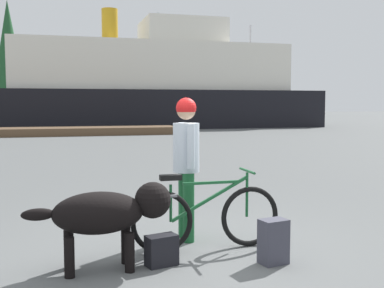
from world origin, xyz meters
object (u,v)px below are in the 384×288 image
at_px(bicycle, 206,217).
at_px(sailboat_moored, 250,117).
at_px(handbag_pannier, 162,250).
at_px(ferry_boat, 152,87).
at_px(person_cyclist, 186,154).
at_px(backpack, 273,242).
at_px(dog, 108,213).

relative_size(bicycle, sailboat_moored, 0.21).
xyz_separation_m(handbag_pannier, sailboat_moored, (14.55, 33.16, 0.34)).
height_order(handbag_pannier, sailboat_moored, sailboat_moored).
height_order(bicycle, ferry_boat, ferry_boat).
height_order(bicycle, handbag_pannier, bicycle).
height_order(handbag_pannier, ferry_boat, ferry_boat).
relative_size(person_cyclist, backpack, 3.71).
relative_size(dog, backpack, 3.14).
height_order(bicycle, person_cyclist, person_cyclist).
xyz_separation_m(person_cyclist, dog, (-1.02, -0.82, -0.47)).
xyz_separation_m(dog, ferry_boat, (5.90, 29.07, 2.23)).
bearing_deg(handbag_pannier, ferry_boat, 79.55).
bearing_deg(backpack, handbag_pannier, 167.70).
distance_m(bicycle, person_cyclist, 0.82).
bearing_deg(bicycle, handbag_pannier, -146.73).
distance_m(person_cyclist, sailboat_moored, 35.23).
xyz_separation_m(person_cyclist, ferry_boat, (4.88, 28.25, 1.76)).
relative_size(bicycle, ferry_boat, 0.08).
relative_size(backpack, sailboat_moored, 0.06).
bearing_deg(bicycle, ferry_boat, 80.57).
xyz_separation_m(ferry_boat, sailboat_moored, (9.18, 4.06, -2.31)).
distance_m(dog, backpack, 1.73).
bearing_deg(sailboat_moored, dog, -114.49).
bearing_deg(ferry_boat, handbag_pannier, -100.45).
xyz_separation_m(bicycle, dog, (-1.13, -0.36, 0.20)).
bearing_deg(dog, backpack, -9.63).
bearing_deg(backpack, person_cyclist, 120.50).
relative_size(bicycle, backpack, 3.75).
relative_size(dog, sailboat_moored, 0.18).
bearing_deg(backpack, dog, 170.37).
bearing_deg(sailboat_moored, ferry_boat, -156.17).
height_order(person_cyclist, sailboat_moored, sailboat_moored).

